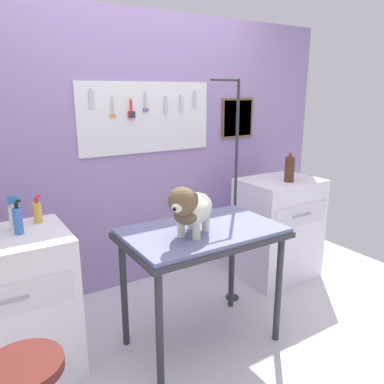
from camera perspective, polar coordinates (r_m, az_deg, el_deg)
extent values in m
cube|color=silver|center=(2.71, 4.70, -23.73)|extent=(4.40, 4.00, 0.04)
cube|color=#9981B9|center=(3.27, -8.44, 5.58)|extent=(4.00, 0.06, 2.30)
cube|color=white|center=(3.24, -6.73, 10.98)|extent=(1.18, 0.02, 0.58)
cylinder|color=gray|center=(3.06, -14.96, 14.67)|extent=(0.01, 0.02, 0.01)
cube|color=silver|center=(3.05, -14.81, 13.27)|extent=(0.03, 0.01, 0.13)
cylinder|color=gray|center=(3.11, -11.94, 13.73)|extent=(0.01, 0.02, 0.01)
cube|color=silver|center=(3.10, -11.91, 12.43)|extent=(0.01, 0.00, 0.11)
cube|color=silver|center=(3.10, -11.70, 12.44)|extent=(0.01, 0.00, 0.11)
torus|color=orange|center=(3.10, -11.96, 11.08)|extent=(0.03, 0.01, 0.03)
torus|color=orange|center=(3.11, -11.50, 11.11)|extent=(0.03, 0.01, 0.03)
cylinder|color=gray|center=(3.17, -9.21, 13.67)|extent=(0.01, 0.02, 0.01)
cylinder|color=red|center=(3.16, -9.10, 12.68)|extent=(0.02, 0.02, 0.09)
cube|color=red|center=(3.16, -9.04, 11.37)|extent=(0.06, 0.02, 0.06)
cube|color=#333338|center=(3.15, -8.93, 11.36)|extent=(0.05, 0.01, 0.05)
cylinder|color=gray|center=(3.22, -7.08, 14.64)|extent=(0.01, 0.02, 0.01)
cube|color=silver|center=(3.21, -7.06, 13.39)|extent=(0.01, 0.00, 0.11)
cube|color=silver|center=(3.22, -6.86, 13.39)|extent=(0.01, 0.00, 0.11)
torus|color=#5E3A89|center=(3.21, -7.13, 12.08)|extent=(0.03, 0.01, 0.03)
torus|color=#5E3A89|center=(3.22, -6.70, 12.10)|extent=(0.03, 0.01, 0.03)
cylinder|color=gray|center=(3.31, -4.03, 14.08)|extent=(0.01, 0.02, 0.01)
cube|color=silver|center=(3.30, -3.92, 12.78)|extent=(0.03, 0.01, 0.13)
cylinder|color=gray|center=(3.38, -1.65, 14.25)|extent=(0.01, 0.02, 0.01)
cube|color=silver|center=(3.37, -1.56, 12.98)|extent=(0.03, 0.01, 0.13)
cylinder|color=gray|center=(3.45, 0.37, 14.84)|extent=(0.01, 0.02, 0.01)
cube|color=silver|center=(3.44, 0.46, 13.59)|extent=(0.03, 0.01, 0.13)
cube|color=brown|center=(3.75, 6.80, 10.92)|extent=(0.36, 0.02, 0.37)
cube|color=#9E874D|center=(3.75, 6.86, 10.92)|extent=(0.33, 0.01, 0.34)
cylinder|color=#2D2D33|center=(2.24, -4.87, -20.31)|extent=(0.04, 0.04, 0.76)
cylinder|color=#2D2D33|center=(2.70, 12.81, -14.04)|extent=(0.04, 0.04, 0.76)
cylinder|color=#2D2D33|center=(2.63, -10.14, -14.67)|extent=(0.04, 0.04, 0.76)
cylinder|color=#2D2D33|center=(3.03, 5.97, -10.34)|extent=(0.04, 0.04, 0.76)
cube|color=#2D2D33|center=(2.44, 1.56, -6.47)|extent=(1.02, 0.63, 0.03)
cube|color=slate|center=(2.43, 1.57, -5.78)|extent=(0.99, 0.61, 0.03)
cylinder|color=#2D2D33|center=(3.31, 6.05, -15.41)|extent=(0.11, 0.11, 0.01)
cylinder|color=#2D2D33|center=(2.97, 6.50, -0.70)|extent=(0.02, 0.02, 1.76)
cylinder|color=#2D2D33|center=(2.79, 5.02, 16.39)|extent=(0.24, 0.02, 0.02)
cylinder|color=beige|center=(2.24, 0.65, -5.76)|extent=(0.05, 0.05, 0.11)
cylinder|color=beige|center=(2.28, -1.65, -5.41)|extent=(0.05, 0.05, 0.11)
cylinder|color=beige|center=(2.37, 2.07, -4.56)|extent=(0.05, 0.05, 0.11)
cylinder|color=beige|center=(2.41, -0.12, -4.26)|extent=(0.05, 0.05, 0.11)
ellipsoid|color=beige|center=(2.29, 0.20, -2.53)|extent=(0.39, 0.36, 0.19)
ellipsoid|color=brown|center=(2.19, -0.98, -3.58)|extent=(0.18, 0.18, 0.10)
sphere|color=brown|center=(2.12, -1.44, -1.41)|extent=(0.16, 0.16, 0.16)
ellipsoid|color=beige|center=(2.07, -2.24, -2.35)|extent=(0.10, 0.09, 0.05)
sphere|color=black|center=(2.04, -2.63, -2.60)|extent=(0.02, 0.02, 0.02)
ellipsoid|color=brown|center=(2.11, 0.47, -1.19)|extent=(0.06, 0.06, 0.09)
ellipsoid|color=brown|center=(2.16, -2.94, -0.78)|extent=(0.06, 0.06, 0.09)
sphere|color=brown|center=(2.42, 1.64, -0.99)|extent=(0.07, 0.07, 0.07)
cube|color=white|center=(2.56, -26.59, -15.48)|extent=(0.80, 0.56, 0.88)
cube|color=silver|center=(2.22, -26.35, -14.56)|extent=(0.70, 0.01, 0.18)
cylinder|color=#99999E|center=(2.21, -26.32, -14.65)|extent=(0.24, 0.02, 0.02)
cube|color=white|center=(3.56, 12.68, -5.36)|extent=(0.68, 0.52, 0.92)
cube|color=silver|center=(3.33, 16.06, -3.35)|extent=(0.60, 0.01, 0.18)
cylinder|color=#99999E|center=(3.32, 16.16, -3.39)|extent=(0.20, 0.02, 0.02)
cylinder|color=#571F19|center=(1.79, -23.96, -22.90)|extent=(0.32, 0.32, 0.04)
cylinder|color=white|center=(2.47, -24.94, -3.50)|extent=(0.07, 0.07, 0.14)
cylinder|color=white|center=(2.45, -25.14, -1.73)|extent=(0.03, 0.03, 0.02)
cube|color=#3470B7|center=(2.44, -25.22, -1.00)|extent=(0.06, 0.04, 0.04)
cylinder|color=#3A71C0|center=(2.37, -24.60, -3.97)|extent=(0.05, 0.05, 0.15)
cylinder|color=black|center=(2.35, -24.84, -1.85)|extent=(0.02, 0.02, 0.03)
cube|color=black|center=(2.34, -24.59, -1.22)|extent=(0.03, 0.01, 0.01)
cylinder|color=gold|center=(2.53, -22.10, -2.90)|extent=(0.05, 0.05, 0.13)
cylinder|color=red|center=(2.51, -22.28, -1.17)|extent=(0.02, 0.02, 0.03)
cube|color=red|center=(2.50, -22.04, -0.58)|extent=(0.03, 0.01, 0.01)
cylinder|color=#4A2B1B|center=(3.34, 14.39, 3.28)|extent=(0.08, 0.08, 0.21)
cone|color=#4A2B1B|center=(3.32, 14.51, 5.23)|extent=(0.08, 0.08, 0.02)
cylinder|color=red|center=(3.32, 14.54, 5.58)|extent=(0.03, 0.03, 0.02)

